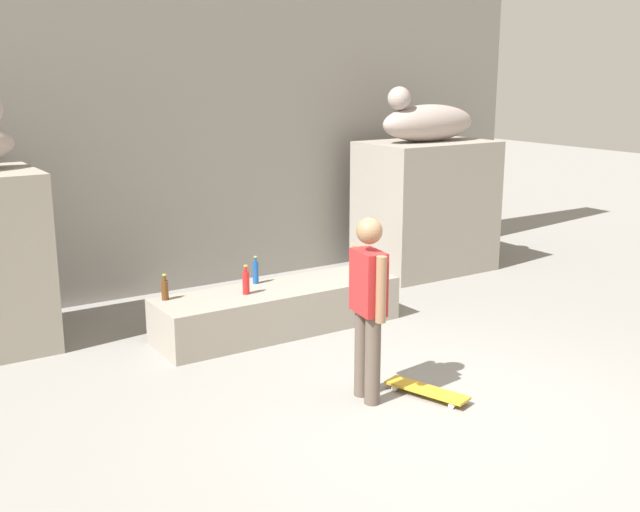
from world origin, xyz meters
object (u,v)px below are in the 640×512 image
object	(u,v)px
skateboard	(427,390)
bottle_red	(246,282)
statue_reclining_right	(427,121)
bottle_brown	(165,289)
skater	(368,302)
bottle_blue	(256,272)

from	to	relation	value
skateboard	bottle_red	size ratio (longest dim) A/B	2.53
statue_reclining_right	bottle_brown	bearing A→B (deg)	11.27
skater	bottle_red	xyz separation A→B (m)	(-0.14, 2.04, -0.28)
bottle_brown	statue_reclining_right	bearing A→B (deg)	12.14
statue_reclining_right	bottle_blue	size ratio (longest dim) A/B	4.99
bottle_blue	skater	bearing A→B (deg)	-93.60
skateboard	statue_reclining_right	bearing A→B (deg)	122.27
skater	bottle_brown	world-z (taller)	skater
skateboard	bottle_blue	size ratio (longest dim) A/B	2.55
bottle_blue	bottle_brown	xyz separation A→B (m)	(-1.12, -0.04, -0.02)
bottle_brown	skater	bearing A→B (deg)	-67.32
skateboard	bottle_blue	world-z (taller)	bottle_blue
skater	bottle_brown	size ratio (longest dim) A/B	5.92
skater	skateboard	xyz separation A→B (m)	(0.48, -0.26, -0.86)
skateboard	bottle_red	bearing A→B (deg)	177.26
statue_reclining_right	skater	bearing A→B (deg)	42.80
statue_reclining_right	bottle_red	size ratio (longest dim) A/B	4.94
skateboard	bottle_blue	bearing A→B (deg)	169.32
statue_reclining_right	bottle_blue	xyz separation A→B (m)	(-3.27, -0.90, -1.54)
skater	bottle_brown	bearing A→B (deg)	-149.02
skateboard	bottle_red	world-z (taller)	bottle_red
skater	skateboard	distance (m)	1.02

